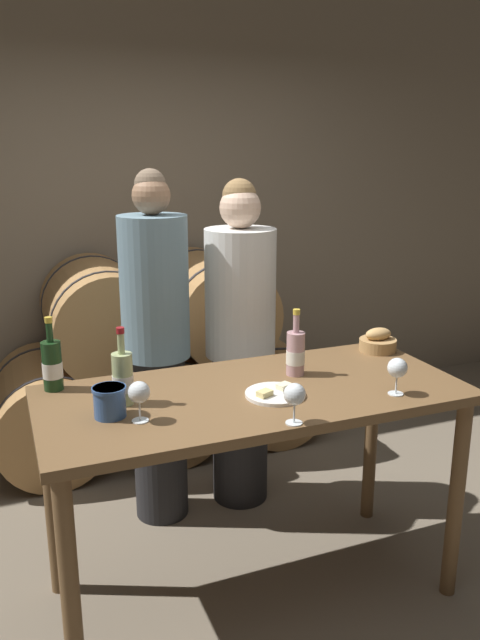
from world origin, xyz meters
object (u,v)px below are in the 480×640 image
(wine_bottle_red, at_px, (52,365))
(bread_basket, at_px, (378,342))
(wine_bottle_white, at_px, (123,378))
(wine_bottle_rose, at_px, (296,353))
(wine_glass_left, at_px, (295,395))
(wine_glass_far_left, at_px, (139,393))
(person_right, at_px, (240,345))
(tasting_table, at_px, (254,419))
(cheese_plate, at_px, (275,394))
(person_left, at_px, (157,349))
(blue_crock, at_px, (110,400))
(wine_glass_center, at_px, (397,369))

(wine_bottle_red, height_order, bread_basket, wine_bottle_red)
(wine_bottle_white, height_order, bread_basket, wine_bottle_white)
(wine_bottle_rose, distance_m, wine_glass_left, 0.49)
(wine_bottle_white, height_order, wine_glass_far_left, wine_bottle_white)
(person_right, distance_m, wine_bottle_rose, 0.66)
(tasting_table, bearing_deg, wine_bottle_rose, 23.81)
(wine_bottle_rose, xyz_separation_m, cheese_plate, (-0.18, -0.19, -0.09))
(tasting_table, xyz_separation_m, person_left, (-0.21, 0.74, 0.10))
(bread_basket, distance_m, wine_glass_far_left, 1.28)
(person_right, height_order, wine_bottle_rose, person_right)
(person_left, xyz_separation_m, wine_bottle_white, (-0.30, -0.68, 0.13))
(wine_bottle_rose, bearing_deg, wine_glass_far_left, -162.55)
(tasting_table, xyz_separation_m, bread_basket, (0.74, 0.25, 0.17))
(wine_bottle_red, bearing_deg, wine_bottle_rose, -11.56)
(wine_bottle_white, distance_m, blue_crock, 0.13)
(blue_crock, bearing_deg, cheese_plate, -3.67)
(wine_bottle_red, relative_size, wine_glass_left, 2.01)
(person_right, bearing_deg, bread_basket, -44.20)
(blue_crock, height_order, bread_basket, same)
(person_left, relative_size, wine_glass_left, 11.98)
(wine_bottle_rose, bearing_deg, wine_bottle_red, 168.44)
(wine_bottle_red, xyz_separation_m, cheese_plate, (0.79, -0.38, -0.09))
(person_right, distance_m, wine_glass_center, 1.03)
(wine_bottle_red, xyz_separation_m, wine_bottle_white, (0.23, -0.25, -0.00))
(person_left, bearing_deg, blue_crock, -115.10)
(wine_bottle_white, xyz_separation_m, wine_glass_left, (0.51, -0.39, 0.00))
(tasting_table, xyz_separation_m, person_right, (0.23, 0.74, 0.07))
(person_left, relative_size, blue_crock, 14.54)
(person_right, xyz_separation_m, bread_basket, (0.51, -0.49, 0.10))
(tasting_table, height_order, bread_basket, bread_basket)
(blue_crock, bearing_deg, person_right, 44.08)
(bread_basket, height_order, wine_glass_center, wine_glass_center)
(wine_bottle_white, bearing_deg, person_left, 66.46)
(tasting_table, relative_size, wine_bottle_red, 5.66)
(wine_bottle_white, relative_size, wine_bottle_rose, 1.04)
(wine_glass_far_left, bearing_deg, person_left, 72.20)
(cheese_plate, bearing_deg, wine_bottle_white, 166.06)
(bread_basket, distance_m, wine_glass_center, 0.55)
(wine_bottle_rose, relative_size, wine_glass_far_left, 1.93)
(person_right, bearing_deg, cheese_plate, -102.45)
(tasting_table, distance_m, blue_crock, 0.61)
(tasting_table, bearing_deg, wine_glass_far_left, -165.77)
(person_right, height_order, wine_glass_center, person_right)
(wine_bottle_red, bearing_deg, cheese_plate, -25.98)
(person_right, xyz_separation_m, wine_bottle_rose, (-0.00, -0.64, 0.15))
(wine_bottle_white, bearing_deg, wine_glass_far_left, -83.15)
(person_left, relative_size, wine_bottle_red, 5.95)
(wine_bottle_white, height_order, blue_crock, wine_bottle_white)
(wine_bottle_red, bearing_deg, person_left, 39.78)
(wine_bottle_rose, relative_size, bread_basket, 1.64)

